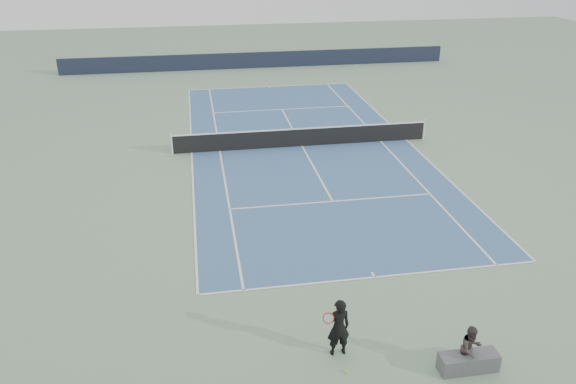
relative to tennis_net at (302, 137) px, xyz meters
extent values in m
plane|color=gray|center=(0.00, 0.00, -0.50)|extent=(80.00, 80.00, 0.00)
cube|color=#3B5D8D|center=(0.00, 0.00, -0.50)|extent=(10.97, 23.77, 0.01)
cylinder|color=silver|center=(-6.40, 0.00, 0.03)|extent=(0.10, 0.10, 1.07)
cylinder|color=silver|center=(6.40, 0.00, 0.03)|extent=(0.10, 0.10, 1.07)
cube|color=black|center=(0.00, 0.00, -0.04)|extent=(12.80, 0.03, 0.90)
cube|color=white|center=(0.00, 0.00, 0.43)|extent=(12.80, 0.04, 0.06)
cube|color=black|center=(0.00, 17.88, 0.10)|extent=(30.00, 0.25, 1.20)
imported|color=black|center=(-2.00, -15.03, 0.32)|extent=(0.65, 0.49, 1.65)
torus|color=#A5200D|center=(-2.28, -15.08, 0.68)|extent=(0.34, 0.18, 0.36)
cylinder|color=white|center=(-2.28, -15.08, 0.68)|extent=(0.29, 0.14, 0.32)
cylinder|color=white|center=(-2.16, -15.05, 0.42)|extent=(0.08, 0.13, 0.27)
sphere|color=yellow|center=(-1.95, -15.77, -0.47)|extent=(0.07, 0.07, 0.07)
cube|color=#505054|center=(1.02, -16.15, -0.27)|extent=(1.54, 0.80, 0.47)
imported|color=#3A312E|center=(1.02, -16.15, 0.15)|extent=(0.70, 0.61, 1.26)
camera|label=1|loc=(-5.16, -25.95, 9.38)|focal=35.00mm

